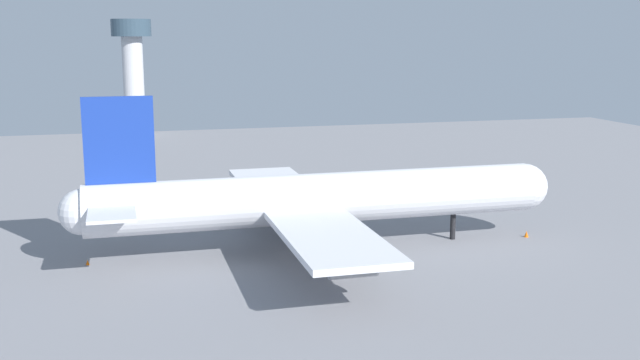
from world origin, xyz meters
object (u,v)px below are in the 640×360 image
object	(u,v)px
control_tower	(133,64)
cargo_airplane	(318,199)
fuel_truck	(423,198)
cargo_loader	(451,183)
pushback_tractor	(256,186)
safety_cone_nose	(526,234)
safety_cone_tail	(88,262)

from	to	relation	value
control_tower	cargo_airplane	bearing A→B (deg)	-80.89
cargo_airplane	fuel_truck	size ratio (longest dim) A/B	10.81
cargo_airplane	cargo_loader	size ratio (longest dim) A/B	11.35
fuel_truck	control_tower	world-z (taller)	control_tower
pushback_tractor	safety_cone_nose	world-z (taller)	pushback_tractor
pushback_tractor	safety_cone_tail	bearing A→B (deg)	-127.16
cargo_airplane	safety_cone_tail	bearing A→B (deg)	178.71
cargo_airplane	fuel_truck	xyz separation A→B (m)	(22.05, 19.43, -5.15)
pushback_tractor	cargo_loader	bearing A→B (deg)	-10.68
cargo_loader	pushback_tractor	bearing A→B (deg)	169.32
cargo_airplane	cargo_loader	bearing A→B (deg)	42.71
cargo_airplane	cargo_loader	world-z (taller)	cargo_airplane
safety_cone_tail	safety_cone_nose	bearing A→B (deg)	-2.33
fuel_truck	safety_cone_tail	world-z (taller)	fuel_truck
pushback_tractor	safety_cone_tail	size ratio (longest dim) A/B	9.09
control_tower	safety_cone_tail	bearing A→B (deg)	-94.05
cargo_airplane	safety_cone_tail	distance (m)	28.05
fuel_truck	safety_cone_nose	bearing A→B (deg)	-74.63
cargo_airplane	fuel_truck	world-z (taller)	cargo_airplane
cargo_airplane	pushback_tractor	distance (m)	35.25
control_tower	safety_cone_nose	bearing A→B (deg)	-68.71
safety_cone_tail	control_tower	size ratio (longest dim) A/B	0.02
cargo_airplane	safety_cone_nose	world-z (taller)	cargo_airplane
cargo_loader	safety_cone_tail	xyz separation A→B (m)	(-58.46, -28.08, -0.86)
cargo_airplane	safety_cone_nose	distance (m)	28.51
cargo_airplane	control_tower	xyz separation A→B (m)	(-19.03, 118.65, 12.27)
safety_cone_nose	safety_cone_tail	world-z (taller)	safety_cone_nose
cargo_airplane	pushback_tractor	size ratio (longest dim) A/B	11.13
cargo_loader	safety_cone_tail	distance (m)	64.86
cargo_loader	cargo_airplane	bearing A→B (deg)	-137.29
cargo_loader	fuel_truck	size ratio (longest dim) A/B	0.95
cargo_loader	control_tower	xyz separation A→B (m)	(-50.11, 89.96, 17.44)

